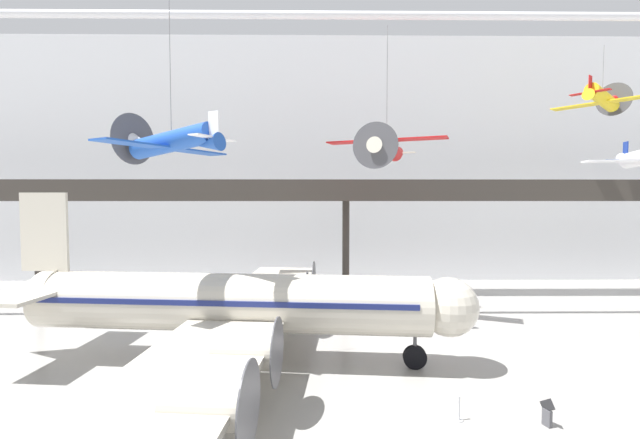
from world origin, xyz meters
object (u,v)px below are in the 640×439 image
suspended_plane_red_highwing (387,148)px  stanchion_barrier (459,413)px  suspended_plane_blue_trainer (172,142)px  suspended_plane_yellow_lowwing (602,98)px  info_sign_pedestal (547,415)px  airliner_silver_main (228,303)px

suspended_plane_red_highwing → stanchion_barrier: 19.73m
suspended_plane_blue_trainer → suspended_plane_yellow_lowwing: size_ratio=1.51×
suspended_plane_blue_trainer → suspended_plane_red_highwing: bearing=-118.1°
suspended_plane_yellow_lowwing → info_sign_pedestal: suspended_plane_yellow_lowwing is taller
suspended_plane_red_highwing → stanchion_barrier: bearing=25.5°
suspended_plane_yellow_lowwing → stanchion_barrier: size_ratio=6.69×
suspended_plane_blue_trainer → stanchion_barrier: size_ratio=10.11×
suspended_plane_yellow_lowwing → suspended_plane_red_highwing: bearing=153.3°
suspended_plane_red_highwing → stanchion_barrier: size_ratio=10.09×
suspended_plane_blue_trainer → stanchion_barrier: suspended_plane_blue_trainer is taller
suspended_plane_blue_trainer → info_sign_pedestal: bearing=-172.1°
suspended_plane_yellow_lowwing → info_sign_pedestal: size_ratio=5.81×
suspended_plane_yellow_lowwing → airliner_silver_main: bearing=163.7°
suspended_plane_blue_trainer → stanchion_barrier: (14.03, -6.13, -12.22)m
suspended_plane_red_highwing → suspended_plane_yellow_lowwing: bearing=125.7°
airliner_silver_main → suspended_plane_blue_trainer: size_ratio=2.96×
suspended_plane_blue_trainer → info_sign_pedestal: (17.53, -6.61, -12.09)m
airliner_silver_main → stanchion_barrier: bearing=-25.0°
airliner_silver_main → info_sign_pedestal: (14.62, -7.01, -2.99)m
stanchion_barrier → info_sign_pedestal: info_sign_pedestal is taller
airliner_silver_main → suspended_plane_red_highwing: suspended_plane_red_highwing is taller
suspended_plane_blue_trainer → suspended_plane_yellow_lowwing: bearing=-129.4°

